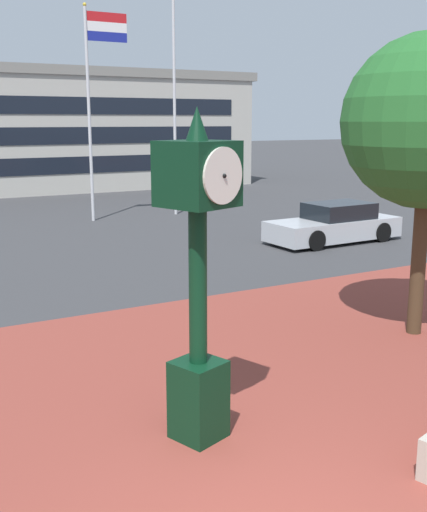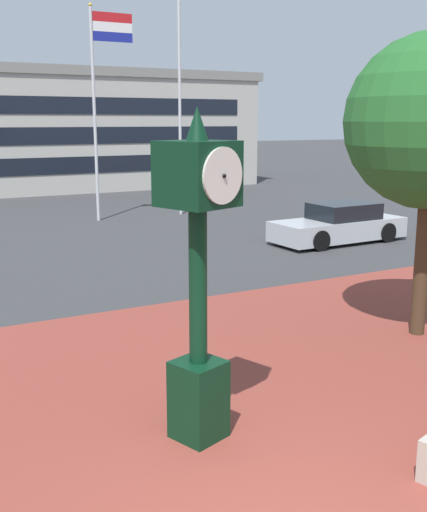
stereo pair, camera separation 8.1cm
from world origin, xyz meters
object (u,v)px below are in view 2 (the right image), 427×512
Objects in this scene: flagpole_secondary at (182,78)px; flagpole_primary at (99,93)px; car_street_near at (339,225)px; street_clock at (198,269)px.

flagpole_primary is at bearing -180.00° from flagpole_secondary.
flagpole_secondary is (-1.77, 8.11, 5.03)m from car_street_near.
flagpole_primary is (4.61, 17.43, 2.76)m from street_clock.
car_street_near is at bearing 23.98° from street_clock.
street_clock is at bearing 131.25° from car_street_near.
street_clock is 18.24m from flagpole_primary.
street_clock is 0.50× the size of flagpole_primary.
street_clock is at bearing -115.05° from flagpole_secondary.
flagpole_secondary reaches higher than car_street_near.
flagpole_secondary is at bearing 0.00° from flagpole_primary.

